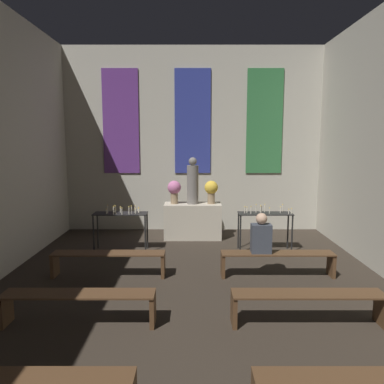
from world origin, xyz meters
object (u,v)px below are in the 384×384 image
object	(u,v)px
flower_vase_left	(173,190)
person_seated	(260,235)
pew_third_left	(78,301)
candle_rack_right	(264,219)
statue	(192,183)
altar	(192,221)
flower_vase_right	(210,190)
pew_back_left	(108,259)
pew_third_right	(307,301)
pew_back_right	(276,259)
candle_rack_left	(120,219)

from	to	relation	value
flower_vase_left	person_seated	size ratio (longest dim) A/B	0.80
flower_vase_left	pew_third_left	distance (m)	4.77
candle_rack_right	statue	bearing A→B (deg)	145.35
candle_rack_right	pew_third_left	size ratio (longest dim) A/B	0.58
altar	flower_vase_right	size ratio (longest dim) A/B	2.45
pew_back_left	flower_vase_right	bearing A→B (deg)	53.56
statue	flower_vase_right	world-z (taller)	statue
pew_third_right	pew_back_left	bearing A→B (deg)	149.48
altar	candle_rack_right	xyz separation A→B (m)	(1.62, -1.12, 0.30)
candle_rack_right	person_seated	world-z (taller)	person_seated
flower_vase_left	pew_third_left	xyz separation A→B (m)	(-1.08, -4.56, -0.92)
flower_vase_left	pew_third_left	size ratio (longest dim) A/B	0.28
pew_third_right	pew_back_right	world-z (taller)	same
flower_vase_left	pew_third_right	xyz separation A→B (m)	(2.02, -4.56, -0.92)
flower_vase_left	pew_back_left	distance (m)	3.08
person_seated	pew_third_left	bearing A→B (deg)	-146.80
flower_vase_left	candle_rack_left	size ratio (longest dim) A/B	0.49
pew_third_left	person_seated	bearing A→B (deg)	33.20
altar	flower_vase_left	bearing A→B (deg)	180.00
pew_third_right	person_seated	distance (m)	1.90
statue	pew_third_left	world-z (taller)	statue
candle_rack_left	pew_third_right	xyz separation A→B (m)	(3.17, -3.43, -0.41)
statue	flower_vase_left	bearing A→B (deg)	180.00
pew_third_left	pew_back_right	size ratio (longest dim) A/B	1.00
flower_vase_left	pew_back_left	size ratio (longest dim) A/B	0.28
flower_vase_left	pew_back_right	xyz separation A→B (m)	(2.02, -2.73, -0.92)
altar	pew_back_left	world-z (taller)	altar
altar	pew_back_left	xyz separation A→B (m)	(-1.55, -2.73, -0.11)
pew_back_left	person_seated	distance (m)	2.82
candle_rack_right	pew_back_right	world-z (taller)	candle_rack_right
pew_back_left	pew_third_left	bearing A→B (deg)	-90.00
pew_back_right	flower_vase_right	bearing A→B (deg)	111.59
pew_third_left	pew_back_right	distance (m)	3.60
candle_rack_left	pew_back_right	world-z (taller)	candle_rack_left
flower_vase_left	flower_vase_right	size ratio (longest dim) A/B	1.00
altar	pew_back_right	xyz separation A→B (m)	(1.55, -2.73, -0.11)
pew_third_left	candle_rack_right	bearing A→B (deg)	47.29
altar	flower_vase_left	size ratio (longest dim) A/B	2.45
flower_vase_right	person_seated	bearing A→B (deg)	-74.20
candle_rack_right	flower_vase_left	bearing A→B (deg)	151.78
pew_third_left	pew_back_left	xyz separation A→B (m)	(0.00, 1.83, 0.00)
flower_vase_left	person_seated	xyz separation A→B (m)	(1.71, -2.73, -0.48)
statue	candle_rack_left	xyz separation A→B (m)	(-1.62, -1.13, -0.69)
altar	candle_rack_left	size ratio (longest dim) A/B	1.20
statue	pew_third_right	world-z (taller)	statue
flower_vase_left	person_seated	distance (m)	3.26
flower_vase_right	candle_rack_right	bearing A→B (deg)	-44.16
candle_rack_right	pew_third_right	world-z (taller)	candle_rack_right
altar	pew_third_right	world-z (taller)	altar
pew_third_left	flower_vase_left	bearing A→B (deg)	76.65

